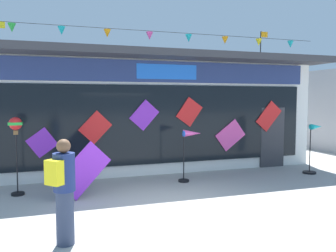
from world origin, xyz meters
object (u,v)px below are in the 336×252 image
kite_shop_building (145,111)px  person_mid_plaza (64,189)px  display_kite_on_ground (83,170)px  wind_spinner_left (190,143)px  wind_spinner_center_left (313,145)px  wind_spinner_far_left (16,134)px

kite_shop_building → person_mid_plaza: size_ratio=6.44×
kite_shop_building → display_kite_on_ground: size_ratio=8.90×
wind_spinner_left → wind_spinner_center_left: size_ratio=0.95×
kite_shop_building → person_mid_plaza: bearing=-114.5°
kite_shop_building → wind_spinner_left: size_ratio=7.47×
kite_shop_building → wind_spinner_left: bearing=-85.1°
wind_spinner_left → person_mid_plaza: bearing=-136.4°
wind_spinner_center_left → display_kite_on_ground: size_ratio=1.26×
wind_spinner_far_left → display_kite_on_ground: wind_spinner_far_left is taller
wind_spinner_far_left → wind_spinner_left: bearing=-0.2°
display_kite_on_ground → wind_spinner_far_left: bearing=151.5°
wind_spinner_center_left → person_mid_plaza: size_ratio=0.91×
wind_spinner_far_left → display_kite_on_ground: 1.86m
wind_spinner_center_left → display_kite_on_ground: wind_spinner_center_left is taller
kite_shop_building → wind_spinner_far_left: kite_shop_building is taller
wind_spinner_left → person_mid_plaza: person_mid_plaza is taller
kite_shop_building → display_kite_on_ground: (-2.64, -4.44, -1.20)m
wind_spinner_left → wind_spinner_center_left: 4.01m
person_mid_plaza → display_kite_on_ground: size_ratio=1.38×
wind_spinner_far_left → person_mid_plaza: wind_spinner_far_left is taller
kite_shop_building → wind_spinner_far_left: bearing=-138.6°
wind_spinner_far_left → wind_spinner_left: size_ratio=1.29×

